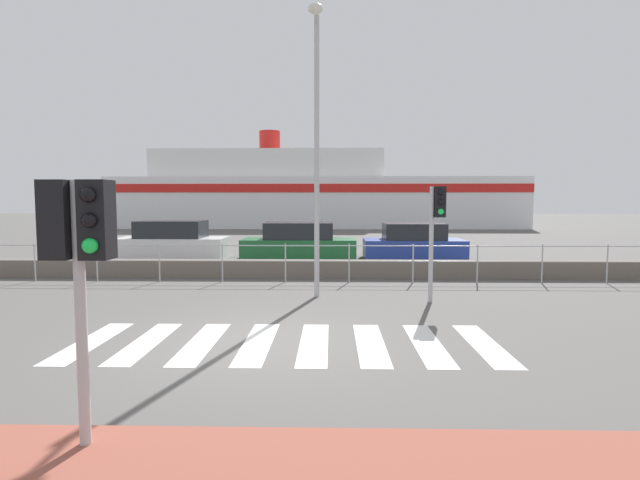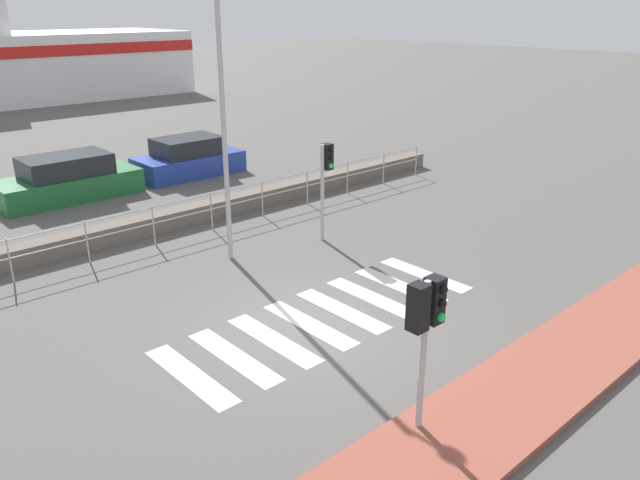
{
  "view_description": "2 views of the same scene",
  "coord_description": "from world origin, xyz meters",
  "px_view_note": "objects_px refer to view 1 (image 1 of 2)",
  "views": [
    {
      "loc": [
        1.29,
        -7.78,
        2.27
      ],
      "look_at": [
        1.06,
        2.0,
        1.5
      ],
      "focal_mm": 28.0,
      "sensor_mm": 36.0,
      "label": 1
    },
    {
      "loc": [
        -7.09,
        -8.21,
        5.92
      ],
      "look_at": [
        1.3,
        1.0,
        1.2
      ],
      "focal_mm": 35.0,
      "sensor_mm": 36.0,
      "label": 2
    }
  ],
  "objects_px": {
    "traffic_light_near": "(78,241)",
    "parked_car_blue": "(414,244)",
    "parked_car_white": "(172,242)",
    "streetlamp": "(316,125)",
    "traffic_light_far": "(437,217)",
    "ferry_boat": "(308,195)",
    "parked_car_green": "(299,243)"
  },
  "relations": [
    {
      "from": "traffic_light_near",
      "to": "parked_car_blue",
      "type": "xyz_separation_m",
      "value": [
        5.38,
        15.24,
        -1.33
      ]
    },
    {
      "from": "traffic_light_near",
      "to": "parked_car_white",
      "type": "bearing_deg",
      "value": 105.15
    },
    {
      "from": "streetlamp",
      "to": "parked_car_blue",
      "type": "height_order",
      "value": "streetlamp"
    },
    {
      "from": "traffic_light_far",
      "to": "parked_car_white",
      "type": "height_order",
      "value": "traffic_light_far"
    },
    {
      "from": "ferry_boat",
      "to": "parked_car_white",
      "type": "xyz_separation_m",
      "value": [
        -4.2,
        -24.28,
        -2.12
      ]
    },
    {
      "from": "streetlamp",
      "to": "parked_car_blue",
      "type": "relative_size",
      "value": 1.68
    },
    {
      "from": "parked_car_blue",
      "to": "parked_car_green",
      "type": "bearing_deg",
      "value": -180.0
    },
    {
      "from": "parked_car_white",
      "to": "parked_car_blue",
      "type": "height_order",
      "value": "parked_car_white"
    },
    {
      "from": "traffic_light_far",
      "to": "parked_car_blue",
      "type": "relative_size",
      "value": 0.67
    },
    {
      "from": "ferry_boat",
      "to": "parked_car_blue",
      "type": "distance_m",
      "value": 24.95
    },
    {
      "from": "traffic_light_near",
      "to": "parked_car_white",
      "type": "xyz_separation_m",
      "value": [
        -4.13,
        15.24,
        -1.29
      ]
    },
    {
      "from": "ferry_boat",
      "to": "parked_car_green",
      "type": "height_order",
      "value": "ferry_boat"
    },
    {
      "from": "ferry_boat",
      "to": "parked_car_white",
      "type": "bearing_deg",
      "value": -99.81
    },
    {
      "from": "traffic_light_near",
      "to": "ferry_boat",
      "type": "distance_m",
      "value": 39.53
    },
    {
      "from": "parked_car_green",
      "to": "parked_car_white",
      "type": "bearing_deg",
      "value": 180.0
    },
    {
      "from": "streetlamp",
      "to": "ferry_boat",
      "type": "distance_m",
      "value": 32.34
    },
    {
      "from": "parked_car_white",
      "to": "parked_car_blue",
      "type": "distance_m",
      "value": 9.51
    },
    {
      "from": "parked_car_white",
      "to": "parked_car_blue",
      "type": "bearing_deg",
      "value": 0.0
    },
    {
      "from": "parked_car_white",
      "to": "traffic_light_far",
      "type": "bearing_deg",
      "value": -44.12
    },
    {
      "from": "traffic_light_near",
      "to": "parked_car_green",
      "type": "relative_size",
      "value": 0.56
    },
    {
      "from": "parked_car_white",
      "to": "ferry_boat",
      "type": "bearing_deg",
      "value": 80.19
    },
    {
      "from": "traffic_light_near",
      "to": "streetlamp",
      "type": "height_order",
      "value": "streetlamp"
    },
    {
      "from": "traffic_light_near",
      "to": "parked_car_white",
      "type": "height_order",
      "value": "traffic_light_near"
    },
    {
      "from": "traffic_light_far",
      "to": "traffic_light_near",
      "type": "bearing_deg",
      "value": -123.27
    },
    {
      "from": "streetlamp",
      "to": "ferry_boat",
      "type": "xyz_separation_m",
      "value": [
        -1.76,
        32.27,
        -1.23
      ]
    },
    {
      "from": "streetlamp",
      "to": "parked_car_blue",
      "type": "xyz_separation_m",
      "value": [
        3.55,
        7.99,
        -3.39
      ]
    },
    {
      "from": "parked_car_white",
      "to": "parked_car_green",
      "type": "relative_size",
      "value": 0.96
    },
    {
      "from": "parked_car_blue",
      "to": "traffic_light_near",
      "type": "bearing_deg",
      "value": -109.45
    },
    {
      "from": "traffic_light_far",
      "to": "parked_car_white",
      "type": "distance_m",
      "value": 12.09
    },
    {
      "from": "traffic_light_near",
      "to": "parked_car_white",
      "type": "distance_m",
      "value": 15.85
    },
    {
      "from": "traffic_light_near",
      "to": "parked_car_white",
      "type": "relative_size",
      "value": 0.58
    },
    {
      "from": "traffic_light_far",
      "to": "parked_car_green",
      "type": "xyz_separation_m",
      "value": [
        -3.6,
        8.37,
        -1.3
      ]
    }
  ]
}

